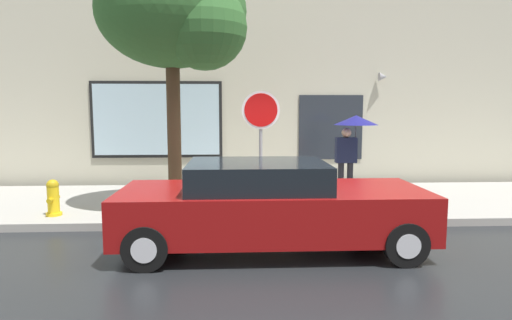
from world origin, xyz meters
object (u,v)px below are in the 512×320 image
pedestrian_with_umbrella (353,132)px  street_tree (178,16)px  fire_hydrant (53,198)px  parked_car (270,206)px  stop_sign (261,127)px

pedestrian_with_umbrella → street_tree: (-3.82, -1.10, 2.35)m
fire_hydrant → parked_car: bearing=-23.6°
parked_car → pedestrian_with_umbrella: bearing=55.9°
street_tree → pedestrian_with_umbrella: bearing=16.1°
stop_sign → street_tree: bearing=174.5°
street_tree → stop_sign: bearing=-5.5°
fire_hydrant → stop_sign: bearing=2.6°
street_tree → stop_sign: size_ratio=2.10×
parked_car → stop_sign: (-0.02, 1.97, 1.16)m
parked_car → street_tree: (-1.64, 2.13, 3.33)m
fire_hydrant → stop_sign: size_ratio=0.29×
pedestrian_with_umbrella → stop_sign: bearing=-150.3°
pedestrian_with_umbrella → stop_sign: 2.55m
fire_hydrant → pedestrian_with_umbrella: pedestrian_with_umbrella is taller
parked_car → street_tree: size_ratio=0.93×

